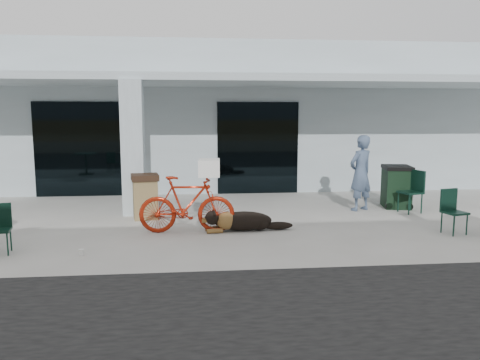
{
  "coord_description": "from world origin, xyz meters",
  "views": [
    {
      "loc": [
        -0.11,
        -8.74,
        2.33
      ],
      "look_at": [
        0.84,
        0.72,
        1.0
      ],
      "focal_mm": 35.0,
      "sensor_mm": 36.0,
      "label": 1
    }
  ],
  "objects": [
    {
      "name": "storefront_glass_left",
      "position": [
        -3.2,
        4.98,
        1.35
      ],
      "size": [
        2.8,
        0.06,
        2.7
      ],
      "primitive_type": "cube",
      "color": "black",
      "rests_on": "ground"
    },
    {
      "name": "laundry_basket",
      "position": [
        0.2,
        0.37,
        1.3
      ],
      "size": [
        0.44,
        0.58,
        0.33
      ],
      "primitive_type": "cube",
      "rotation": [
        0.0,
        0.0,
        1.51
      ],
      "color": "white",
      "rests_on": "bicycle"
    },
    {
      "name": "column",
      "position": [
        -1.5,
        2.3,
        1.56
      ],
      "size": [
        0.5,
        0.5,
        3.12
      ],
      "primitive_type": "cube",
      "color": "silver",
      "rests_on": "ground"
    },
    {
      "name": "bicycle",
      "position": [
        -0.25,
        0.4,
        0.57
      ],
      "size": [
        1.92,
        0.65,
        1.14
      ],
      "primitive_type": "imported",
      "rotation": [
        0.0,
        0.0,
        1.51
      ],
      "color": "#A0200C",
      "rests_on": "ground"
    },
    {
      "name": "wheeled_bin",
      "position": [
        5.0,
        2.49,
        0.53
      ],
      "size": [
        0.8,
        0.94,
        1.06
      ],
      "primitive_type": null,
      "rotation": [
        0.0,
        0.0,
        -0.2
      ],
      "color": "black",
      "rests_on": "ground"
    },
    {
      "name": "cup_near_dog",
      "position": [
        -2.0,
        -0.95,
        0.05
      ],
      "size": [
        0.09,
        0.09,
        0.1
      ],
      "primitive_type": "cylinder",
      "rotation": [
        0.0,
        0.0,
        -0.14
      ],
      "color": "white",
      "rests_on": "ground"
    },
    {
      "name": "ground",
      "position": [
        0.0,
        0.0,
        0.0
      ],
      "size": [
        80.0,
        80.0,
        0.0
      ],
      "primitive_type": "plane",
      "color": "beige",
      "rests_on": "ground"
    },
    {
      "name": "overhang",
      "position": [
        0.0,
        3.6,
        3.21
      ],
      "size": [
        22.0,
        2.8,
        0.18
      ],
      "primitive_type": "cube",
      "color": "silver",
      "rests_on": "column"
    },
    {
      "name": "trash_receptacle",
      "position": [
        -1.2,
        1.8,
        0.5
      ],
      "size": [
        0.68,
        0.68,
        1.01
      ],
      "primitive_type": null,
      "rotation": [
        0.0,
        0.0,
        0.17
      ],
      "color": "olive",
      "rests_on": "ground"
    },
    {
      "name": "cafe_chair_far_a",
      "position": [
        4.98,
        -0.22,
        0.44
      ],
      "size": [
        0.49,
        0.52,
        0.88
      ],
      "primitive_type": null,
      "rotation": [
        0.0,
        0.0,
        0.24
      ],
      "color": "#123327",
      "rests_on": "ground"
    },
    {
      "name": "cafe_chair_far_b",
      "position": [
        5.04,
        1.8,
        0.51
      ],
      "size": [
        0.61,
        0.58,
        1.02
      ],
      "primitive_type": null,
      "rotation": [
        0.0,
        0.0,
        -1.3
      ],
      "color": "#123327",
      "rests_on": "ground"
    },
    {
      "name": "person",
      "position": [
        3.94,
        2.2,
        0.92
      ],
      "size": [
        0.8,
        0.71,
        1.85
      ],
      "primitive_type": "imported",
      "rotation": [
        0.0,
        0.0,
        3.63
      ],
      "color": "#475A77",
      "rests_on": "ground"
    },
    {
      "name": "building",
      "position": [
        0.0,
        8.5,
        2.25
      ],
      "size": [
        22.0,
        7.0,
        4.5
      ],
      "primitive_type": "cube",
      "color": "silver",
      "rests_on": "ground"
    },
    {
      "name": "dog",
      "position": [
        0.87,
        0.44,
        0.23
      ],
      "size": [
        1.41,
        0.62,
        0.45
      ],
      "primitive_type": null,
      "rotation": [
        0.0,
        0.0,
        0.12
      ],
      "color": "black",
      "rests_on": "ground"
    },
    {
      "name": "storefront_glass_right",
      "position": [
        1.8,
        4.98,
        1.35
      ],
      "size": [
        2.4,
        0.06,
        2.7
      ],
      "primitive_type": "cube",
      "color": "black",
      "rests_on": "ground"
    }
  ]
}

